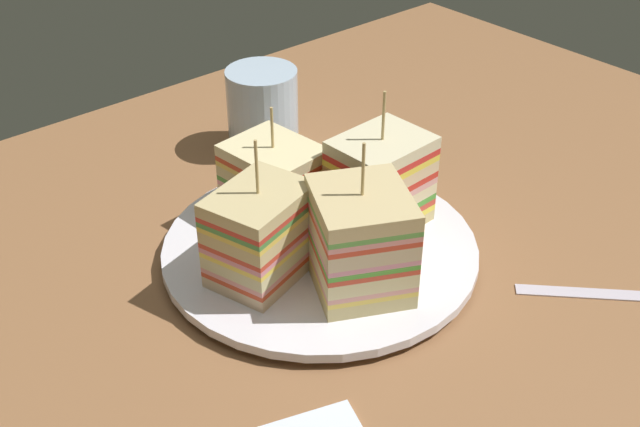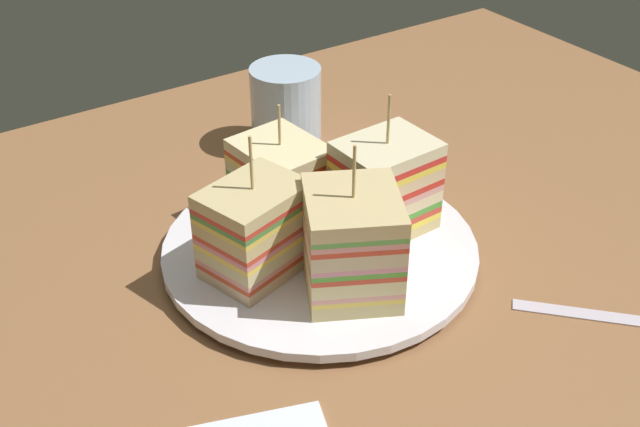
# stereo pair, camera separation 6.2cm
# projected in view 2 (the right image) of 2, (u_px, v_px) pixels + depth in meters

# --- Properties ---
(ground_plane) EXTENTS (1.06, 0.73, 0.02)m
(ground_plane) POSITION_uv_depth(u_px,v_px,m) (320.00, 267.00, 0.65)
(ground_plane) COLOR #8E5F3B
(plate) EXTENTS (0.26, 0.26, 0.01)m
(plate) POSITION_uv_depth(u_px,v_px,m) (320.00, 250.00, 0.64)
(plate) COLOR white
(plate) RESTS_ON ground_plane
(sandwich_wedge_0) EXTENTS (0.09, 0.10, 0.12)m
(sandwich_wedge_0) POSITION_uv_depth(u_px,v_px,m) (352.00, 243.00, 0.57)
(sandwich_wedge_0) COLOR #D4BF7C
(sandwich_wedge_0) RESTS_ON plate
(sandwich_wedge_1) EXTENTS (0.08, 0.06, 0.12)m
(sandwich_wedge_1) POSITION_uv_depth(u_px,v_px,m) (385.00, 186.00, 0.64)
(sandwich_wedge_1) COLOR #D4BD7B
(sandwich_wedge_1) RESTS_ON plate
(sandwich_wedge_2) EXTENTS (0.07, 0.08, 0.10)m
(sandwich_wedge_2) POSITION_uv_depth(u_px,v_px,m) (279.00, 180.00, 0.66)
(sandwich_wedge_2) COLOR beige
(sandwich_wedge_2) RESTS_ON plate
(sandwich_wedge_3) EXTENTS (0.09, 0.08, 0.12)m
(sandwich_wedge_3) POSITION_uv_depth(u_px,v_px,m) (257.00, 231.00, 0.59)
(sandwich_wedge_3) COLOR beige
(sandwich_wedge_3) RESTS_ON plate
(chip_pile) EXTENTS (0.06, 0.08, 0.02)m
(chip_pile) POSITION_uv_depth(u_px,v_px,m) (330.00, 223.00, 0.65)
(chip_pile) COLOR #E5D060
(chip_pile) RESTS_ON plate
(drinking_glass) EXTENTS (0.07, 0.07, 0.08)m
(drinking_glass) POSITION_uv_depth(u_px,v_px,m) (286.00, 113.00, 0.79)
(drinking_glass) COLOR silver
(drinking_glass) RESTS_ON ground_plane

